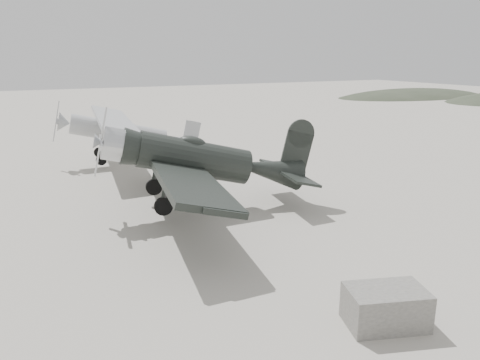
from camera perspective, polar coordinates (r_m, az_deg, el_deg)
The scene contains 5 objects.
ground at distance 14.97m, azimuth -0.28°, elevation -8.83°, with size 160.00×160.00×0.00m, color #AAA397.
hill_northeast at distance 76.92m, azimuth 20.35°, elevation 9.56°, with size 32.00×16.00×5.20m, color #323A2A.
lowwing_monoplane at distance 18.37m, azimuth -4.40°, elevation 2.37°, with size 8.65×12.05×3.87m.
highwing_monoplane at distance 27.56m, azimuth -13.88°, elevation 6.12°, with size 8.08×11.35×3.20m.
equipment_block at distance 11.61m, azimuth 17.33°, elevation -14.57°, with size 1.79×1.12×0.90m, color #615E5A.
Camera 1 is at (-6.14, -12.24, 6.04)m, focal length 35.00 mm.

